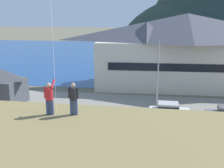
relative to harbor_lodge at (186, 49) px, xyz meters
name	(u,v)px	position (x,y,z in m)	size (l,w,h in m)	color
ground_plane	(109,143)	(-8.39, -20.77, -5.97)	(600.00, 600.00, 0.00)	#66604C
parking_lot_pad	(117,121)	(-8.39, -15.77, -5.92)	(40.00, 20.00, 0.10)	gray
bay_water	(142,54)	(-8.39, 39.23, -5.95)	(360.00, 84.00, 0.03)	navy
harbor_lodge	(186,49)	(0.00, 0.00, 0.00)	(28.69, 11.13, 11.26)	beige
storage_shed_waterside	(114,67)	(-11.43, 2.45, -3.53)	(5.47, 5.55, 4.70)	#474C56
wharf_dock	(138,69)	(-7.97, 13.16, -5.62)	(3.20, 15.03, 0.70)	#70604C
moored_boat_wharfside	(121,67)	(-11.32, 11.81, -5.24)	(2.77, 6.55, 2.16)	#23564C
parked_car_mid_row_near	(169,111)	(-2.99, -14.49, -4.90)	(4.21, 2.08, 1.82)	silver
parked_car_back_row_right	(204,130)	(-0.24, -19.10, -4.90)	(4.26, 2.17, 1.82)	black
parked_car_mid_row_far	(75,122)	(-11.82, -19.20, -4.90)	(4.25, 2.15, 1.82)	black
parking_light_pole	(158,70)	(-4.21, -10.22, -1.42)	(0.24, 0.78, 7.81)	#ADADB2
person_kite_flyer	(49,97)	(-10.14, -28.94, 0.54)	(0.52, 0.67, 1.86)	#384770
person_companion	(73,98)	(-8.88, -28.77, 0.52)	(0.55, 0.40, 1.74)	#384770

